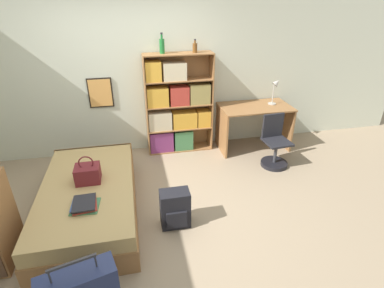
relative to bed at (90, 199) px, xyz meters
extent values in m
plane|color=gray|center=(0.62, -0.02, -0.22)|extent=(14.00, 14.00, 0.00)
cube|color=beige|center=(0.62, 1.68, 1.08)|extent=(10.00, 0.06, 2.60)
cube|color=black|center=(0.14, 1.64, 0.83)|extent=(0.38, 0.02, 0.48)
cube|color=#DB994C|center=(0.14, 1.63, 0.83)|extent=(0.34, 0.01, 0.44)
cube|color=olive|center=(0.00, -0.02, -0.09)|extent=(1.09, 2.00, 0.27)
cube|color=tan|center=(0.00, -0.02, 0.14)|extent=(1.06, 1.97, 0.18)
cube|color=olive|center=(0.00, 0.96, 0.00)|extent=(1.09, 0.04, 0.45)
cube|color=maroon|center=(0.02, 0.05, 0.33)|extent=(0.28, 0.23, 0.21)
torus|color=maroon|center=(0.02, 0.05, 0.48)|extent=(0.17, 0.02, 0.17)
cube|color=#427A4C|center=(0.03, -0.45, 0.23)|extent=(0.30, 0.29, 0.01)
cube|color=#B2382D|center=(0.02, -0.44, 0.25)|extent=(0.28, 0.30, 0.01)
cube|color=#334C84|center=(0.00, -0.43, 0.26)|extent=(0.23, 0.27, 0.02)
cube|color=#232328|center=(0.02, -0.44, 0.28)|extent=(0.24, 0.30, 0.02)
cylinder|color=#2D2D33|center=(-0.08, -1.49, 0.44)|extent=(0.01, 0.01, 0.12)
cylinder|color=#2D2D33|center=(0.23, -1.41, 0.44)|extent=(0.01, 0.01, 0.12)
cube|color=#2D2D33|center=(0.08, -1.45, 0.50)|extent=(0.35, 0.11, 0.02)
cube|color=olive|center=(0.83, 1.49, 0.60)|extent=(0.02, 0.29, 1.65)
cube|color=olive|center=(1.91, 1.49, 0.60)|extent=(0.02, 0.29, 1.65)
cube|color=olive|center=(1.37, 1.63, 0.60)|extent=(1.09, 0.01, 1.65)
cube|color=olive|center=(1.37, 1.49, -0.21)|extent=(1.06, 0.29, 0.02)
cube|color=olive|center=(1.37, 1.49, 0.19)|extent=(1.06, 0.29, 0.02)
cube|color=olive|center=(1.37, 1.49, 0.60)|extent=(1.06, 0.29, 0.02)
cube|color=olive|center=(1.37, 1.49, 1.01)|extent=(1.06, 0.29, 0.02)
cube|color=olive|center=(1.37, 1.49, 1.42)|extent=(1.06, 0.29, 0.02)
cube|color=#7A336B|center=(1.05, 1.47, -0.03)|extent=(0.39, 0.22, 0.35)
cube|color=#427A4C|center=(1.43, 1.47, -0.03)|extent=(0.31, 0.22, 0.34)
cube|color=beige|center=(1.04, 1.47, 0.35)|extent=(0.38, 0.22, 0.31)
cube|color=gold|center=(1.46, 1.47, 0.33)|extent=(0.40, 0.22, 0.27)
cube|color=gold|center=(1.78, 1.47, 0.33)|extent=(0.22, 0.22, 0.27)
cube|color=gold|center=(1.02, 1.47, 0.76)|extent=(0.34, 0.22, 0.31)
cube|color=#B2382D|center=(1.37, 1.47, 0.76)|extent=(0.30, 0.22, 0.30)
cube|color=#99894C|center=(1.71, 1.47, 0.77)|extent=(0.33, 0.22, 0.33)
cube|color=gold|center=(0.97, 1.47, 1.17)|extent=(0.24, 0.22, 0.30)
cube|color=beige|center=(1.31, 1.47, 1.16)|extent=(0.36, 0.22, 0.27)
cylinder|color=#1E6B2D|center=(1.13, 1.50, 1.53)|extent=(0.08, 0.08, 0.21)
cylinder|color=#1E6B2D|center=(1.13, 1.50, 1.67)|extent=(0.03, 0.03, 0.07)
cylinder|color=#232328|center=(1.13, 1.50, 1.71)|extent=(0.03, 0.03, 0.02)
cylinder|color=brown|center=(1.63, 1.47, 1.49)|extent=(0.07, 0.07, 0.14)
cylinder|color=brown|center=(1.63, 1.47, 1.59)|extent=(0.03, 0.03, 0.04)
cylinder|color=#232328|center=(1.63, 1.47, 1.62)|extent=(0.03, 0.03, 0.02)
cube|color=olive|center=(2.64, 1.29, 0.53)|extent=(1.19, 0.68, 0.02)
cube|color=olive|center=(2.06, 1.29, 0.15)|extent=(0.03, 0.64, 0.75)
cube|color=olive|center=(3.21, 1.29, 0.15)|extent=(0.03, 0.64, 0.75)
cylinder|color=#ADA89E|center=(2.95, 1.33, 0.55)|extent=(0.13, 0.13, 0.02)
cylinder|color=#ADA89E|center=(2.95, 1.33, 0.73)|extent=(0.02, 0.02, 0.33)
cone|color=#ADA89E|center=(2.99, 1.33, 0.92)|extent=(0.15, 0.11, 0.15)
cylinder|color=black|center=(2.75, 0.62, -0.19)|extent=(0.42, 0.42, 0.06)
cylinder|color=#333338|center=(2.75, 0.62, -0.02)|extent=(0.05, 0.05, 0.40)
cube|color=black|center=(2.75, 0.62, 0.20)|extent=(0.41, 0.41, 0.03)
cube|color=black|center=(2.73, 0.79, 0.40)|extent=(0.34, 0.07, 0.38)
cube|color=black|center=(0.99, -0.41, 0.01)|extent=(0.34, 0.21, 0.47)
cube|color=black|center=(0.99, -0.53, -0.06)|extent=(0.24, 0.03, 0.21)
camera|label=1|loc=(0.62, -3.14, 2.26)|focal=28.00mm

